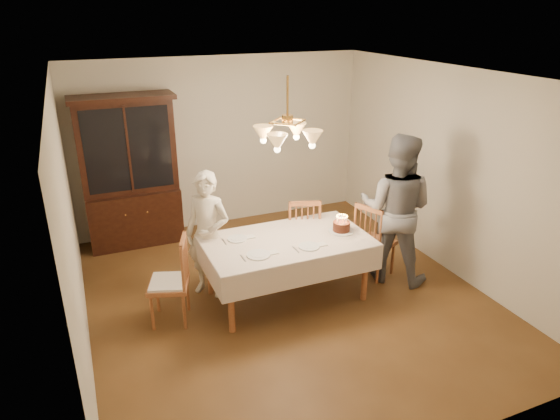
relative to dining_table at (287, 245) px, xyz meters
name	(u,v)px	position (x,y,z in m)	size (l,w,h in m)	color
ground	(286,296)	(0.00, 0.00, -0.68)	(5.00, 5.00, 0.00)	#523217
room_shell	(287,171)	(0.00, 0.00, 0.90)	(5.00, 5.00, 5.00)	white
dining_table	(287,245)	(0.00, 0.00, 0.00)	(1.90, 1.10, 0.76)	brown
china_hutch	(130,175)	(-1.44, 2.25, 0.36)	(1.38, 0.54, 2.16)	black
chair_far_side	(303,236)	(0.50, 0.62, -0.24)	(0.55, 0.54, 1.00)	brown
chair_left_end	(170,284)	(-1.37, 0.05, -0.23)	(0.54, 0.55, 1.00)	brown
chair_right_end	(374,243)	(1.25, 0.06, -0.24)	(0.56, 0.57, 1.00)	brown
elderly_woman	(208,235)	(-0.81, 0.45, 0.09)	(0.56, 0.37, 1.54)	#F0E4CB
adult_in_grey	(396,209)	(1.42, -0.09, 0.26)	(0.92, 0.71, 1.89)	slate
birthday_cake	(341,227)	(0.69, -0.05, 0.13)	(0.30, 0.30, 0.21)	white
place_setting_near_left	(260,255)	(-0.43, -0.25, 0.08)	(0.41, 0.26, 0.02)	white
place_setting_near_right	(310,246)	(0.16, -0.28, 0.08)	(0.38, 0.24, 0.02)	white
place_setting_far_left	(238,239)	(-0.51, 0.22, 0.08)	(0.37, 0.23, 0.02)	white
chandelier	(287,136)	(0.00, 0.00, 1.29)	(0.62, 0.62, 0.73)	#BF8C3F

